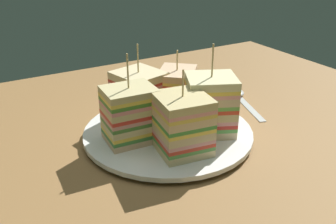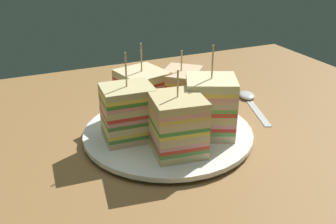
% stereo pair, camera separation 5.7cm
% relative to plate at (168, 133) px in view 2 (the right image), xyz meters
% --- Properties ---
extents(ground_plane, '(1.00, 0.76, 0.02)m').
position_rel_plate_xyz_m(ground_plane, '(0.00, 0.00, -0.02)').
color(ground_plane, olive).
extents(plate, '(0.26, 0.26, 0.01)m').
position_rel_plate_xyz_m(plate, '(0.00, 0.00, 0.00)').
color(plate, white).
rests_on(plate, ground_plane).
extents(sandwich_wedge_0, '(0.08, 0.09, 0.12)m').
position_rel_plate_xyz_m(sandwich_wedge_0, '(-0.02, 0.06, 0.04)').
color(sandwich_wedge_0, '#DAB87D').
rests_on(sandwich_wedge_0, plate).
extents(sandwich_wedge_1, '(0.08, 0.06, 0.13)m').
position_rel_plate_xyz_m(sandwich_wedge_1, '(-0.06, -0.00, 0.05)').
color(sandwich_wedge_1, beige).
rests_on(sandwich_wedge_1, plate).
extents(sandwich_wedge_2, '(0.08, 0.08, 0.12)m').
position_rel_plate_xyz_m(sandwich_wedge_2, '(-0.01, -0.06, 0.05)').
color(sandwich_wedge_2, beige).
rests_on(sandwich_wedge_2, plate).
extents(sandwich_wedge_3, '(0.09, 0.09, 0.14)m').
position_rel_plate_xyz_m(sandwich_wedge_3, '(0.05, -0.03, 0.05)').
color(sandwich_wedge_3, beige).
rests_on(sandwich_wedge_3, plate).
extents(sandwich_wedge_4, '(0.09, 0.09, 0.11)m').
position_rel_plate_xyz_m(sandwich_wedge_4, '(0.04, 0.05, 0.04)').
color(sandwich_wedge_4, beige).
rests_on(sandwich_wedge_4, plate).
extents(chip_pile, '(0.07, 0.07, 0.01)m').
position_rel_plate_xyz_m(chip_pile, '(-0.00, 0.00, 0.01)').
color(chip_pile, '#DDC364').
rests_on(chip_pile, plate).
extents(spoon, '(0.06, 0.14, 0.01)m').
position_rel_plate_xyz_m(spoon, '(0.20, 0.07, -0.00)').
color(spoon, silver).
rests_on(spoon, ground_plane).
extents(napkin, '(0.15, 0.13, 0.01)m').
position_rel_plate_xyz_m(napkin, '(0.06, 0.21, -0.01)').
color(napkin, white).
rests_on(napkin, ground_plane).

